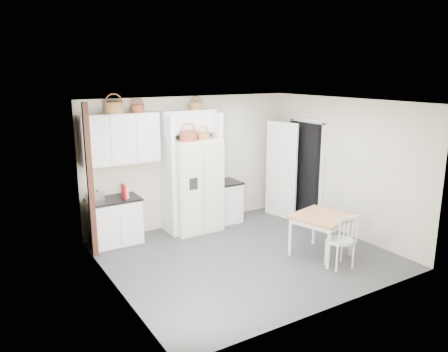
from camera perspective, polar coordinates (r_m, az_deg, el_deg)
floor at (r=7.61m, az=2.89°, el=-10.31°), size 4.50×4.50×0.00m
ceiling at (r=6.98m, az=3.14°, el=9.62°), size 4.50×4.50×0.00m
wall_back at (r=8.86m, az=-4.32°, el=1.94°), size 4.50×0.00×4.50m
wall_left at (r=6.23m, az=-14.34°, el=-3.43°), size 0.00×4.00×4.00m
wall_right at (r=8.63m, az=15.44°, el=1.17°), size 0.00×4.00×4.00m
refrigerator at (r=8.54m, az=-3.96°, el=-1.21°), size 0.94×0.75×1.81m
base_cab_left at (r=8.20m, az=-14.05°, el=-5.86°), size 0.88×0.56×0.81m
base_cab_right at (r=9.15m, az=0.37°, el=-3.41°), size 0.47×0.56×0.82m
dining_table at (r=7.66m, az=12.53°, el=-7.58°), size 1.05×1.05×0.72m
windsor_chair at (r=7.26m, az=14.94°, el=-8.15°), size 0.50×0.47×0.90m
counter_left at (r=8.07m, az=-14.22°, el=-3.01°), size 0.92×0.59×0.04m
counter_right at (r=9.03m, az=0.38°, el=-0.81°), size 0.50×0.60×0.04m
toaster at (r=7.90m, az=-16.49°, el=-2.64°), size 0.30×0.21×0.19m
cookbook_red at (r=8.01m, az=-12.95°, el=-1.97°), size 0.05×0.18×0.26m
cookbook_cream at (r=8.03m, az=-12.56°, el=-2.06°), size 0.05×0.15×0.22m
basket_upper_b at (r=7.95m, az=-14.16°, el=8.62°), size 0.34×0.34×0.20m
basket_upper_c at (r=8.09m, az=-11.20°, el=8.64°), size 0.24×0.24×0.14m
basket_bridge_b at (r=8.57m, az=-3.70°, el=9.14°), size 0.25×0.25×0.14m
basket_fridge_a at (r=8.19m, az=-4.69°, el=5.25°), size 0.34×0.34×0.18m
basket_fridge_b at (r=8.34m, az=-2.73°, el=5.27°), size 0.25×0.25×0.13m
upper_cabinet at (r=8.03m, az=-13.42°, el=4.76°), size 1.40×0.34×0.90m
bridge_cabinet at (r=8.52m, az=-4.80°, el=7.08°), size 1.12×0.34×0.45m
fridge_panel_left at (r=8.35m, az=-7.39°, el=0.10°), size 0.08×0.60×2.30m
fridge_panel_right at (r=8.80m, az=-1.33°, el=0.90°), size 0.08×0.60×2.30m
trim_post at (r=7.51m, az=-17.08°, el=-0.74°), size 0.09×0.09×2.60m
doorway_void at (r=9.32m, az=10.49°, el=0.60°), size 0.18×0.85×2.05m
door_slab at (r=9.34m, az=7.48°, el=0.74°), size 0.21×0.79×2.05m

